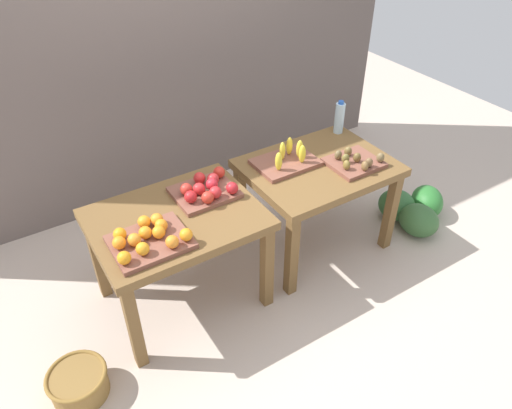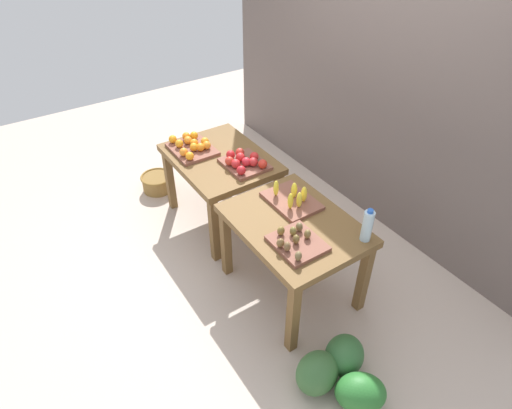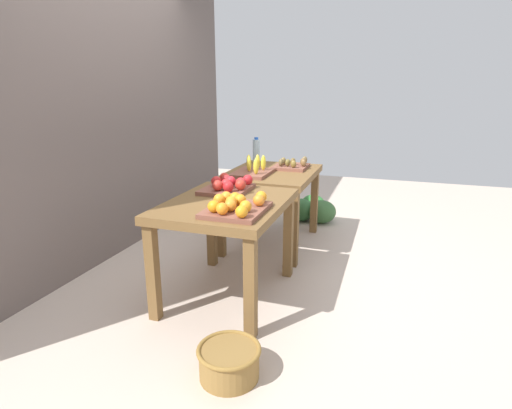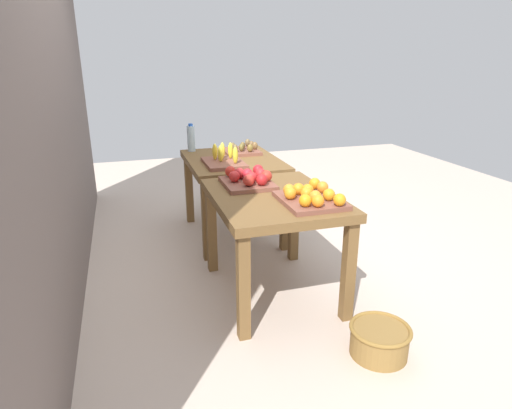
# 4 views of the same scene
# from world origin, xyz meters

# --- Properties ---
(ground_plane) EXTENTS (8.00, 8.00, 0.00)m
(ground_plane) POSITION_xyz_m (0.00, 0.00, 0.00)
(ground_plane) COLOR beige
(back_wall) EXTENTS (4.40, 0.12, 3.00)m
(back_wall) POSITION_xyz_m (0.00, 1.35, 1.50)
(back_wall) COLOR #655853
(back_wall) RESTS_ON ground_plane
(display_table_left) EXTENTS (1.04, 0.80, 0.73)m
(display_table_left) POSITION_xyz_m (-0.56, 0.00, 0.63)
(display_table_left) COLOR brown
(display_table_left) RESTS_ON ground_plane
(display_table_right) EXTENTS (1.04, 0.80, 0.73)m
(display_table_right) POSITION_xyz_m (0.56, 0.00, 0.63)
(display_table_right) COLOR brown
(display_table_right) RESTS_ON ground_plane
(orange_bin) EXTENTS (0.47, 0.36, 0.11)m
(orange_bin) POSITION_xyz_m (-0.80, -0.16, 0.78)
(orange_bin) COLOR brown
(orange_bin) RESTS_ON display_table_left
(apple_bin) EXTENTS (0.41, 0.36, 0.11)m
(apple_bin) POSITION_xyz_m (-0.29, 0.09, 0.78)
(apple_bin) COLOR brown
(apple_bin) RESTS_ON display_table_left
(banana_crate) EXTENTS (0.44, 0.32, 0.17)m
(banana_crate) POSITION_xyz_m (0.36, 0.12, 0.77)
(banana_crate) COLOR brown
(banana_crate) RESTS_ON display_table_right
(kiwi_bin) EXTENTS (0.36, 0.32, 0.10)m
(kiwi_bin) POSITION_xyz_m (0.76, -0.15, 0.76)
(kiwi_bin) COLOR brown
(kiwi_bin) RESTS_ON display_table_right
(water_bottle) EXTENTS (0.08, 0.08, 0.27)m
(water_bottle) POSITION_xyz_m (0.99, 0.30, 0.86)
(water_bottle) COLOR silver
(water_bottle) RESTS_ON display_table_right
(watermelon_pile) EXTENTS (0.65, 0.64, 0.27)m
(watermelon_pile) POSITION_xyz_m (1.43, -0.24, 0.13)
(watermelon_pile) COLOR #2B722D
(watermelon_pile) RESTS_ON ground_plane
(wicker_basket) EXTENTS (0.35, 0.35, 0.18)m
(wicker_basket) POSITION_xyz_m (-1.40, -0.35, 0.10)
(wicker_basket) COLOR olive
(wicker_basket) RESTS_ON ground_plane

